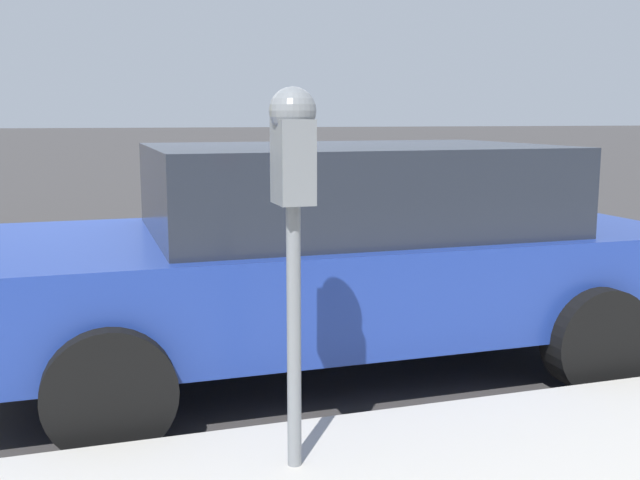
{
  "coord_description": "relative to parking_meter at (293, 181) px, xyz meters",
  "views": [
    {
      "loc": [
        -5.56,
        0.95,
        1.62
      ],
      "look_at": [
        -2.51,
        -0.03,
        1.09
      ],
      "focal_mm": 42.0,
      "sensor_mm": 36.0,
      "label": 1
    }
  ],
  "objects": [
    {
      "name": "car_blue",
      "position": [
        1.61,
        -0.71,
        -0.6
      ],
      "size": [
        2.12,
        4.48,
        1.44
      ],
      "rotation": [
        0.0,
        0.0,
        -0.0
      ],
      "color": "navy",
      "rests_on": "ground_plane"
    },
    {
      "name": "ground_plane",
      "position": [
        2.65,
        -0.13,
        -1.37
      ],
      "size": [
        220.0,
        220.0,
        0.0
      ],
      "primitive_type": "plane",
      "color": "#3D3A3A"
    },
    {
      "name": "parking_meter",
      "position": [
        0.0,
        0.0,
        0.0
      ],
      "size": [
        0.21,
        0.19,
        1.6
      ],
      "color": "gray",
      "rests_on": "sidewalk"
    }
  ]
}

